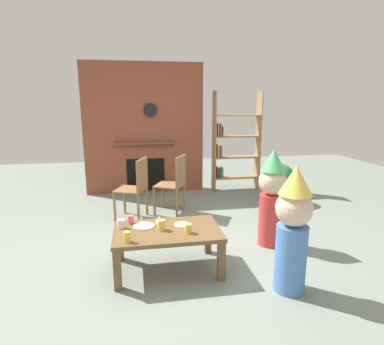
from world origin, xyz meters
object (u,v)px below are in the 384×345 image
Objects in this scene: dining_chair_middle at (175,181)px; dining_chair_left at (136,185)px; paper_plate_front at (182,225)px; potted_plant_tall at (279,180)px; bookshelf at (233,145)px; paper_plate_rear at (144,226)px; child_in_pink at (272,195)px; paper_cup_near_left at (121,224)px; paper_cup_center at (188,228)px; paper_cup_near_right at (162,225)px; paper_cup_far_left at (127,237)px; paper_cup_far_right at (131,220)px; birthday_cake_slice at (160,219)px; child_with_cone_hat at (293,227)px; coffee_table at (167,236)px.

dining_chair_left is at bearing 40.71° from dining_chair_middle.
paper_plate_front is 2.70m from potted_plant_tall.
paper_plate_rear is at bearing -123.25° from bookshelf.
child_in_pink is at bearing 164.80° from dining_chair_left.
child_in_pink is at bearing -118.22° from potted_plant_tall.
paper_cup_near_left is 1.00× the size of paper_cup_center.
paper_cup_near_right is 1.56m from dining_chair_left.
paper_cup_far_right is at bearing 86.27° from paper_cup_far_left.
child_in_pink is (1.66, 0.61, 0.13)m from paper_cup_far_left.
child_with_cone_hat is (1.11, -0.77, 0.14)m from birthday_cake_slice.
paper_cup_near_left is 0.54× the size of paper_plate_front.
paper_cup_far_left is at bearing -139.02° from potted_plant_tall.
potted_plant_tall reaches higher than birthday_cake_slice.
dining_chair_middle is (0.65, 1.47, 0.03)m from paper_cup_far_right.
child_in_pink is (-0.28, -2.46, -0.26)m from bookshelf.
child_with_cone_hat reaches higher than coffee_table.
birthday_cake_slice is 0.11× the size of dining_chair_middle.
potted_plant_tall reaches higher than coffee_table.
bookshelf reaches higher than child_with_cone_hat.
dining_chair_left is at bearing 98.72° from paper_cup_near_right.
paper_cup_near_left and paper_cup_far_right have the same top height.
paper_cup_center is 1.20m from child_in_pink.
paper_cup_near_right is 0.40m from paper_cup_far_left.
paper_cup_near_right is at bearing -138.06° from potted_plant_tall.
paper_cup_near_left is at bearing -167.30° from birthday_cake_slice.
paper_cup_center is at bearing -31.77° from paper_cup_far_right.
paper_cup_near_left is 0.08× the size of child_with_cone_hat.
dining_chair_middle reaches higher than paper_cup_center.
dining_chair_middle is (0.09, 1.81, 0.03)m from paper_cup_center.
dining_chair_middle reaches higher than paper_cup_far_left.
child_in_pink is 1.64m from dining_chair_middle.
paper_cup_center and paper_cup_far_right have the same top height.
paper_cup_far_left is at bearing -146.02° from paper_cup_near_right.
paper_plate_rear is (0.23, 0.00, -0.04)m from paper_cup_near_left.
paper_plate_rear is at bearing 0.08° from child_with_cone_hat.
paper_cup_near_right reaches higher than paper_cup_center.
paper_cup_far_right reaches higher than paper_plate_front.
paper_cup_near_right is 1.73m from dining_chair_middle.
birthday_cake_slice is (0.40, 0.09, -0.01)m from paper_cup_near_left.
bookshelf reaches higher than coffee_table.
coffee_table is at bearing -0.00° from child_in_pink.
dining_chair_middle is at bearing 76.74° from birthday_cake_slice.
paper_cup_center is (0.65, -0.23, -0.00)m from paper_cup_near_left.
coffee_table is at bearing -32.07° from paper_cup_far_right.
coffee_table is 1.35m from child_in_pink.
potted_plant_tall is (2.17, 1.95, -0.10)m from paper_cup_near_right.
paper_cup_near_right is 1.16× the size of paper_cup_far_right.
paper_cup_far_right reaches higher than coffee_table.
paper_cup_near_right is 1.04× the size of paper_cup_far_left.
paper_cup_near_right is 0.48× the size of paper_plate_rear.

